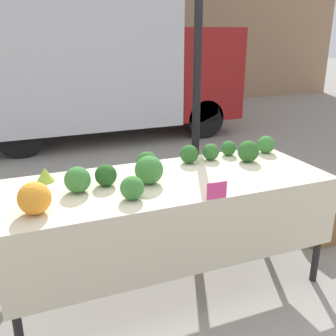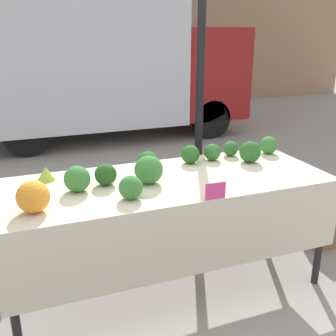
{
  "view_description": "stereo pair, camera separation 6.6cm",
  "coord_description": "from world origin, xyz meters",
  "px_view_note": "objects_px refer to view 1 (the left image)",
  "views": [
    {
      "loc": [
        -0.92,
        -2.27,
        1.76
      ],
      "look_at": [
        0.0,
        0.0,
        0.91
      ],
      "focal_mm": 42.0,
      "sensor_mm": 36.0,
      "label": 1
    },
    {
      "loc": [
        -0.86,
        -2.29,
        1.76
      ],
      "look_at": [
        0.0,
        0.0,
        0.91
      ],
      "focal_mm": 42.0,
      "sensor_mm": 36.0,
      "label": 2
    }
  ],
  "objects_px": {
    "parked_truck": "(95,62)",
    "produce_crate": "(325,223)",
    "price_sign": "(217,190)",
    "orange_cauliflower": "(34,198)"
  },
  "relations": [
    {
      "from": "orange_cauliflower",
      "to": "produce_crate",
      "type": "relative_size",
      "value": 0.41
    },
    {
      "from": "produce_crate",
      "to": "price_sign",
      "type": "bearing_deg",
      "value": -160.28
    },
    {
      "from": "orange_cauliflower",
      "to": "price_sign",
      "type": "bearing_deg",
      "value": -10.8
    },
    {
      "from": "parked_truck",
      "to": "price_sign",
      "type": "bearing_deg",
      "value": -94.06
    },
    {
      "from": "parked_truck",
      "to": "produce_crate",
      "type": "xyz_separation_m",
      "value": [
        1.05,
        -4.39,
        -1.12
      ]
    },
    {
      "from": "orange_cauliflower",
      "to": "produce_crate",
      "type": "distance_m",
      "value": 2.53
    },
    {
      "from": "parked_truck",
      "to": "price_sign",
      "type": "height_order",
      "value": "parked_truck"
    },
    {
      "from": "price_sign",
      "to": "parked_truck",
      "type": "bearing_deg",
      "value": 85.94
    },
    {
      "from": "parked_truck",
      "to": "orange_cauliflower",
      "type": "height_order",
      "value": "parked_truck"
    },
    {
      "from": "parked_truck",
      "to": "price_sign",
      "type": "distance_m",
      "value": 4.92
    }
  ]
}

